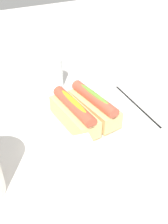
# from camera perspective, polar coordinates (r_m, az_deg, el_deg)

# --- Properties ---
(ground_plane) EXTENTS (2.40, 2.40, 0.00)m
(ground_plane) POSITION_cam_1_polar(r_m,az_deg,el_deg) (0.64, -0.84, -3.67)
(ground_plane) COLOR beige
(serving_bowl) EXTENTS (0.27, 0.27, 0.03)m
(serving_bowl) POSITION_cam_1_polar(r_m,az_deg,el_deg) (0.63, 0.00, -2.65)
(serving_bowl) COLOR silver
(serving_bowl) RESTS_ON ground_plane
(hotdog_front) EXTENTS (0.15, 0.06, 0.06)m
(hotdog_front) POSITION_cam_1_polar(r_m,az_deg,el_deg) (0.61, 2.15, 1.42)
(hotdog_front) COLOR #DBB270
(hotdog_front) RESTS_ON serving_bowl
(hotdog_back) EXTENTS (0.15, 0.05, 0.06)m
(hotdog_back) POSITION_cam_1_polar(r_m,az_deg,el_deg) (0.59, -2.24, -0.23)
(hotdog_back) COLOR #DBB270
(hotdog_back) RESTS_ON serving_bowl
(water_glass) EXTENTS (0.07, 0.07, 0.09)m
(water_glass) POSITION_cam_1_polar(r_m,az_deg,el_deg) (0.80, -7.04, 8.22)
(water_glass) COLOR white
(water_glass) RESTS_ON ground_plane
(napkin_box) EXTENTS (0.12, 0.07, 0.15)m
(napkin_box) POSITION_cam_1_polar(r_m,az_deg,el_deg) (0.41, 0.44, -17.99)
(napkin_box) COLOR white
(napkin_box) RESTS_ON ground_plane
(chopstick_near) EXTENTS (0.22, 0.03, 0.01)m
(chopstick_near) POSITION_cam_1_polar(r_m,az_deg,el_deg) (0.74, 11.38, 1.59)
(chopstick_near) COLOR black
(chopstick_near) RESTS_ON ground_plane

